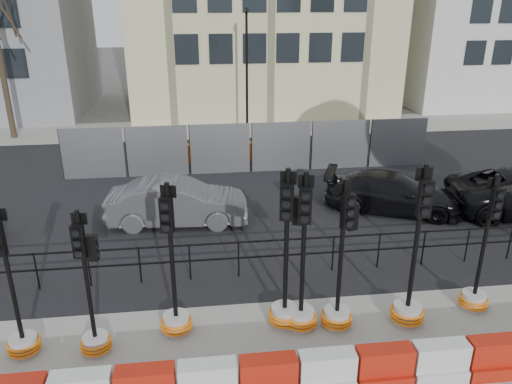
{
  "coord_description": "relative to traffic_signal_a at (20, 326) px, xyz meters",
  "views": [
    {
      "loc": [
        -2.11,
        -9.61,
        6.64
      ],
      "look_at": [
        -0.54,
        3.0,
        1.56
      ],
      "focal_mm": 35.0,
      "sensor_mm": 36.0,
      "label": 1
    }
  ],
  "objects": [
    {
      "name": "traffic_signal_d",
      "position": [
        5.27,
        0.3,
        0.19
      ],
      "size": [
        0.7,
        0.7,
        3.55
      ],
      "rotation": [
        0.0,
        0.0,
        -0.29
      ],
      "color": "beige",
      "rests_on": "ground"
    },
    {
      "name": "traffic_signal_e",
      "position": [
        5.58,
        0.16,
        0.07
      ],
      "size": [
        0.69,
        0.69,
        3.52
      ],
      "rotation": [
        0.0,
        0.0,
        -0.22
      ],
      "color": "beige",
      "rests_on": "ground"
    },
    {
      "name": "sidewalk_far",
      "position": [
        5.66,
        17.13,
        -0.65
      ],
      "size": [
        40.0,
        4.0,
        0.02
      ],
      "primitive_type": "cube",
      "color": "gray",
      "rests_on": "ground"
    },
    {
      "name": "traffic_signal_g",
      "position": [
        7.89,
        0.03,
        0.09
      ],
      "size": [
        0.71,
        0.71,
        3.62
      ],
      "rotation": [
        0.0,
        0.0,
        -0.07
      ],
      "color": "beige",
      "rests_on": "ground"
    },
    {
      "name": "ground",
      "position": [
        5.66,
        1.13,
        -0.66
      ],
      "size": [
        120.0,
        120.0,
        0.0
      ],
      "primitive_type": "plane",
      "color": "#51514C",
      "rests_on": "ground"
    },
    {
      "name": "car_b",
      "position": [
        2.9,
        5.71,
        0.04
      ],
      "size": [
        2.0,
        4.42,
        1.4
      ],
      "primitive_type": "imported",
      "rotation": [
        0.0,
        0.0,
        1.51
      ],
      "color": "#545459",
      "rests_on": "ground"
    },
    {
      "name": "road",
      "position": [
        5.66,
        8.13,
        -0.64
      ],
      "size": [
        40.0,
        14.0,
        0.03
      ],
      "primitive_type": "cube",
      "color": "black",
      "rests_on": "ground"
    },
    {
      "name": "lamp_post_far",
      "position": [
        6.16,
        16.11,
        2.56
      ],
      "size": [
        0.12,
        0.56,
        6.0
      ],
      "color": "black",
      "rests_on": "ground"
    },
    {
      "name": "traffic_signal_f",
      "position": [
        6.37,
        0.09,
        0.14
      ],
      "size": [
        0.66,
        0.66,
        3.35
      ],
      "rotation": [
        0.0,
        0.0,
        0.28
      ],
      "color": "beige",
      "rests_on": "ground"
    },
    {
      "name": "kerb_railing",
      "position": [
        5.66,
        2.33,
        0.03
      ],
      "size": [
        18.0,
        0.04,
        1.0
      ],
      "color": "black",
      "rests_on": "ground"
    },
    {
      "name": "traffic_signal_a",
      "position": [
        0.0,
        0.0,
        0.0
      ],
      "size": [
        0.63,
        0.63,
        3.19
      ],
      "rotation": [
        0.0,
        0.0,
        -0.16
      ],
      "color": "beige",
      "rests_on": "ground"
    },
    {
      "name": "traffic_signal_h",
      "position": [
        9.6,
        0.35,
        0.0
      ],
      "size": [
        0.63,
        0.63,
        3.2
      ],
      "rotation": [
        0.0,
        0.0,
        0.07
      ],
      "color": "beige",
      "rests_on": "ground"
    },
    {
      "name": "barrier_row",
      "position": [
        5.66,
        -1.67,
        -0.29
      ],
      "size": [
        15.7,
        0.5,
        0.8
      ],
      "color": "red",
      "rests_on": "ground"
    },
    {
      "name": "traffic_signal_c",
      "position": [
        2.97,
        0.32,
        0.04
      ],
      "size": [
        0.66,
        0.66,
        3.36
      ],
      "rotation": [
        0.0,
        0.0,
        -0.26
      ],
      "color": "beige",
      "rests_on": "ground"
    },
    {
      "name": "heras_fencing",
      "position": [
        5.18,
        10.84,
        0.06
      ],
      "size": [
        14.33,
        1.72,
        2.0
      ],
      "color": "gray",
      "rests_on": "ground"
    },
    {
      "name": "traffic_signal_b",
      "position": [
        1.41,
        -0.12,
        0.07
      ],
      "size": [
        0.61,
        0.61,
        3.08
      ],
      "rotation": [
        0.0,
        0.0,
        -0.13
      ],
      "color": "beige",
      "rests_on": "ground"
    },
    {
      "name": "car_c",
      "position": [
        9.79,
        5.83,
        -0.03
      ],
      "size": [
        4.78,
        5.58,
        1.26
      ],
      "primitive_type": "imported",
      "rotation": [
        0.0,
        0.0,
        1.19
      ],
      "color": "black",
      "rests_on": "ground"
    }
  ]
}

